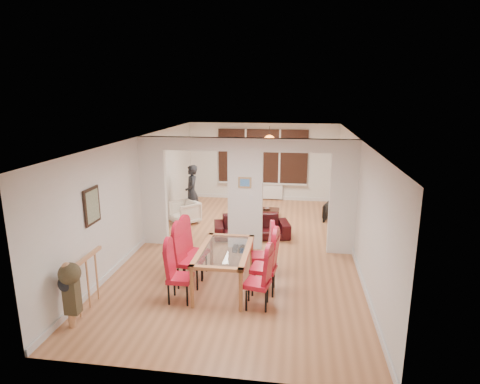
% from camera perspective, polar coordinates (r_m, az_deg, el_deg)
% --- Properties ---
extents(floor, '(5.00, 9.00, 0.01)m').
position_cam_1_polar(floor, '(9.64, 0.74, -7.84)').
color(floor, '#BA764B').
rests_on(floor, ground).
extents(room_walls, '(5.00, 9.00, 2.60)m').
position_cam_1_polar(room_walls, '(9.24, 0.76, -0.33)').
color(room_walls, silver).
rests_on(room_walls, floor).
extents(divider_wall, '(5.00, 0.18, 2.60)m').
position_cam_1_polar(divider_wall, '(9.24, 0.76, -0.33)').
color(divider_wall, white).
rests_on(divider_wall, floor).
extents(bay_window_blinds, '(3.00, 0.08, 1.80)m').
position_cam_1_polar(bay_window_blinds, '(13.53, 3.23, 5.10)').
color(bay_window_blinds, black).
rests_on(bay_window_blinds, room_walls).
extents(radiator, '(1.40, 0.08, 0.50)m').
position_cam_1_polar(radiator, '(13.72, 3.15, 0.12)').
color(radiator, white).
rests_on(radiator, floor).
extents(pendant_light, '(0.36, 0.36, 0.36)m').
position_cam_1_polar(pendant_light, '(12.29, 4.20, 7.25)').
color(pendant_light, orange).
rests_on(pendant_light, room_walls).
extents(stair_newel, '(0.40, 1.20, 1.10)m').
position_cam_1_polar(stair_newel, '(7.28, -21.06, -11.64)').
color(stair_newel, tan).
rests_on(stair_newel, floor).
extents(wall_poster, '(0.04, 0.52, 0.67)m').
position_cam_1_polar(wall_poster, '(7.68, -20.31, -1.88)').
color(wall_poster, gray).
rests_on(wall_poster, room_walls).
extents(pillar_photo, '(0.30, 0.03, 0.25)m').
position_cam_1_polar(pillar_photo, '(9.07, 0.69, 1.35)').
color(pillar_photo, '#4C8CD8').
rests_on(pillar_photo, divider_wall).
extents(dining_table, '(0.93, 1.66, 0.78)m').
position_cam_1_polar(dining_table, '(7.61, -2.22, -10.84)').
color(dining_table, '#B46F42').
rests_on(dining_table, floor).
extents(dining_chair_la, '(0.42, 0.42, 1.03)m').
position_cam_1_polar(dining_chair_la, '(7.20, -8.53, -11.43)').
color(dining_chair_la, red).
rests_on(dining_chair_la, floor).
extents(dining_chair_lb, '(0.51, 0.51, 1.11)m').
position_cam_1_polar(dining_chair_lb, '(7.70, -7.17, -9.28)').
color(dining_chair_lb, red).
rests_on(dining_chair_lb, floor).
extents(dining_chair_lc, '(0.52, 0.52, 1.09)m').
position_cam_1_polar(dining_chair_lc, '(8.12, -6.39, -8.09)').
color(dining_chair_lc, red).
rests_on(dining_chair_lc, floor).
extents(dining_chair_ra, '(0.48, 0.48, 1.02)m').
position_cam_1_polar(dining_chair_ra, '(6.95, 2.47, -12.28)').
color(dining_chair_ra, red).
rests_on(dining_chair_ra, floor).
extents(dining_chair_rb, '(0.50, 0.50, 1.11)m').
position_cam_1_polar(dining_chair_rb, '(7.41, 3.39, -10.15)').
color(dining_chair_rb, red).
rests_on(dining_chair_rb, floor).
extents(dining_chair_rc, '(0.47, 0.47, 1.03)m').
position_cam_1_polar(dining_chair_rc, '(8.01, 3.14, -8.55)').
color(dining_chair_rc, red).
rests_on(dining_chair_rc, floor).
extents(sofa, '(2.01, 1.14, 0.55)m').
position_cam_1_polar(sofa, '(10.19, 1.67, -4.96)').
color(sofa, black).
rests_on(sofa, floor).
extents(armchair, '(0.96, 0.96, 0.63)m').
position_cam_1_polar(armchair, '(11.35, -7.82, -2.89)').
color(armchair, silver).
rests_on(armchair, floor).
extents(person, '(0.68, 0.56, 1.59)m').
position_cam_1_polar(person, '(11.56, -6.86, -0.07)').
color(person, black).
rests_on(person, floor).
extents(television, '(0.87, 0.38, 0.51)m').
position_cam_1_polar(television, '(11.96, 11.94, -2.49)').
color(television, black).
rests_on(television, floor).
extents(coffee_table, '(0.96, 0.53, 0.21)m').
position_cam_1_polar(coffee_table, '(11.97, 3.36, -2.92)').
color(coffee_table, '#341A12').
rests_on(coffee_table, floor).
extents(bottle, '(0.06, 0.06, 0.25)m').
position_cam_1_polar(bottle, '(11.87, 2.27, -1.89)').
color(bottle, '#143F19').
rests_on(bottle, coffee_table).
extents(bowl, '(0.24, 0.24, 0.06)m').
position_cam_1_polar(bowl, '(11.87, 3.81, -2.40)').
color(bowl, '#341A12').
rests_on(bowl, coffee_table).
extents(shoes, '(0.26, 0.28, 0.11)m').
position_cam_1_polar(shoes, '(9.39, -0.22, -8.11)').
color(shoes, black).
rests_on(shoes, floor).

